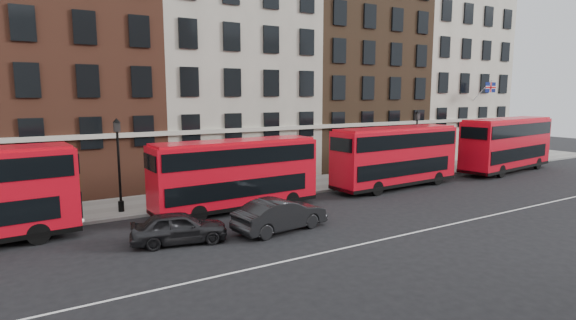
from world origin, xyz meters
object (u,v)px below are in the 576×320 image
bus_b (236,173)px  car_front (281,215)px  bus_d (507,143)px  bus_c (395,156)px  traffic_light (522,140)px  car_rear (179,227)px

bus_b → car_front: bus_b is taller
bus_d → car_front: (-25.84, -4.70, -1.72)m
bus_b → bus_c: bearing=-2.3°
bus_c → traffic_light: size_ratio=3.28×
bus_c → bus_d: bus_d is taller
bus_b → bus_d: bus_d is taller
bus_d → traffic_light: (5.08, 1.72, -0.09)m
bus_c → bus_d: bearing=-3.2°
bus_b → traffic_light: bus_b is taller
car_front → bus_b: bearing=-5.0°
car_rear → traffic_light: 36.36m
traffic_light → bus_c: bearing=-174.7°
bus_b → bus_c: size_ratio=0.93×
car_front → traffic_light: 31.62m
bus_d → car_rear: bearing=-179.9°
bus_d → bus_b: bearing=172.8°
bus_b → bus_d: 26.11m
bus_d → traffic_light: bus_d is taller
bus_b → bus_d: size_ratio=0.87×
bus_c → car_front: size_ratio=2.16×
bus_c → car_rear: (-17.41, -3.97, -1.65)m
bus_d → car_front: bus_d is taller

